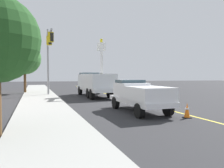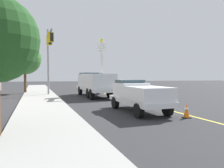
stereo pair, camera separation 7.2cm
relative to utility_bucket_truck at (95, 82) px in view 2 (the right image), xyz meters
name	(u,v)px [view 2 (the right image)]	position (x,y,z in m)	size (l,w,h in m)	color
ground	(117,97)	(-0.73, -2.35, -1.61)	(120.00, 120.00, 0.00)	#2D2D30
sidewalk_far_side	(41,99)	(-1.87, 5.63, -1.55)	(60.00, 3.60, 0.12)	#9E9E99
lane_centre_stripe	(117,97)	(-0.73, -2.35, -1.60)	(50.00, 0.16, 0.01)	yellow
utility_bucket_truck	(95,82)	(0.00, 0.00, 0.00)	(8.47, 3.63, 6.65)	silver
service_pickup_truck	(139,95)	(-10.79, -1.52, -0.49)	(5.84, 2.87, 2.06)	white
passing_minivan	(113,84)	(9.15, -3.93, -0.63)	(5.02, 2.56, 1.69)	tan
traffic_cone_leading	(186,111)	(-13.20, -3.48, -1.19)	(0.40, 0.40, 0.85)	black
traffic_cone_mid_front	(123,96)	(-4.04, -2.24, -1.22)	(0.40, 0.40, 0.79)	black
traffic_cone_mid_rear	(102,90)	(4.64, -1.51, -1.22)	(0.40, 0.40, 0.79)	black
traffic_signal_mast	(49,50)	(0.80, 4.99, 3.50)	(5.71, 1.03, 7.74)	gray
street_tree_right	(25,59)	(6.02, 8.47, 2.95)	(4.18, 4.18, 6.66)	brown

